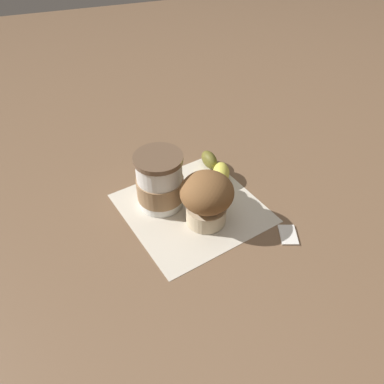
{
  "coord_description": "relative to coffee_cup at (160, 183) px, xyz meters",
  "views": [
    {
      "loc": [
        -0.19,
        -0.52,
        0.54
      ],
      "look_at": [
        0.0,
        0.0,
        0.04
      ],
      "focal_mm": 35.0,
      "sensor_mm": 36.0,
      "label": 1
    }
  ],
  "objects": [
    {
      "name": "ground_plane",
      "position": [
        0.06,
        -0.04,
        -0.06
      ],
      "size": [
        3.0,
        3.0,
        0.0
      ],
      "primitive_type": "plane",
      "color": "brown"
    },
    {
      "name": "paper_napkin",
      "position": [
        0.06,
        -0.04,
        -0.06
      ],
      "size": [
        0.31,
        0.31,
        0.0
      ],
      "primitive_type": "cube",
      "rotation": [
        0.0,
        0.0,
        0.22
      ],
      "color": "beige",
      "rests_on": "ground_plane"
    },
    {
      "name": "coffee_cup",
      "position": [
        0.0,
        0.0,
        0.0
      ],
      "size": [
        0.1,
        0.1,
        0.12
      ],
      "color": "white",
      "rests_on": "paper_napkin"
    },
    {
      "name": "muffin",
      "position": [
        0.07,
        -0.08,
        0.01
      ],
      "size": [
        0.1,
        0.1,
        0.11
      ],
      "color": "beige",
      "rests_on": "paper_napkin"
    },
    {
      "name": "banana",
      "position": [
        0.14,
        0.03,
        -0.04
      ],
      "size": [
        0.08,
        0.16,
        0.04
      ],
      "color": "#D6CC4C",
      "rests_on": "paper_napkin"
    },
    {
      "name": "sugar_packet",
      "position": [
        0.2,
        -0.17,
        -0.05
      ],
      "size": [
        0.05,
        0.06,
        0.01
      ],
      "primitive_type": "cube",
      "rotation": [
        0.0,
        0.0,
        1.22
      ],
      "color": "white",
      "rests_on": "ground_plane"
    }
  ]
}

